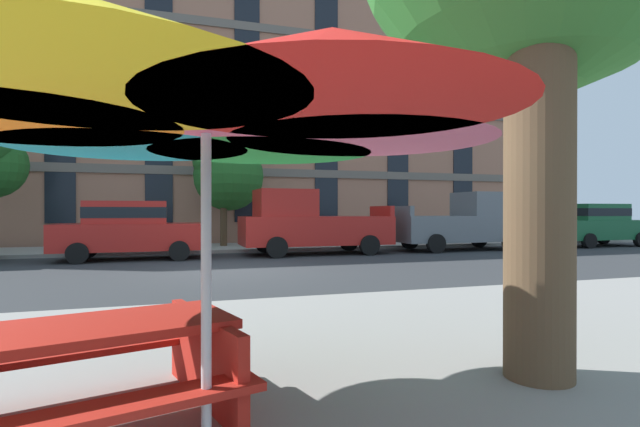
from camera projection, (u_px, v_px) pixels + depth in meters
The scene contains 10 objects.
ground_plane at pixel (229, 271), 11.66m from camera, with size 120.00×120.00×0.00m, color #2D3033.
sidewalk_far at pixel (208, 248), 18.14m from camera, with size 56.00×3.60×0.12m, color #9E998E.
apartment_building at pixel (197, 92), 25.90m from camera, with size 36.71×12.08×16.00m.
sedan_red at pixel (130, 228), 14.41m from camera, with size 4.40×1.98×1.78m.
pickup_red at pixel (309, 224), 16.13m from camera, with size 5.10×2.12×2.20m.
pickup_gray at pixel (465, 223), 18.00m from camera, with size 5.10×2.12×2.20m.
sedan_green at pixel (596, 224), 19.95m from camera, with size 4.40×1.98×1.78m.
street_tree_middle at pixel (226, 172), 18.76m from camera, with size 2.81×2.77×4.52m.
patio_umbrella at pixel (206, 101), 2.71m from camera, with size 3.60×3.34×2.37m.
picnic_table at pixel (83, 370), 2.95m from camera, with size 2.13×1.94×0.77m.
Camera 1 is at (-1.39, -11.78, 1.48)m, focal length 26.53 mm.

